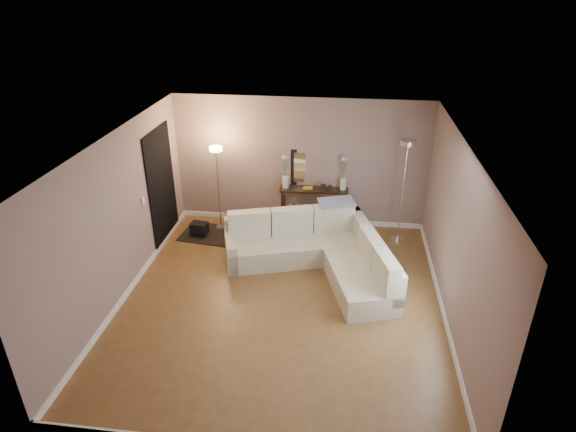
# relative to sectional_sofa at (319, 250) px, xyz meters

# --- Properties ---
(floor) EXTENTS (5.00, 5.50, 0.01)m
(floor) POSITION_rel_sectional_sofa_xyz_m (-0.51, -1.06, -0.33)
(floor) COLOR brown
(floor) RESTS_ON ground
(ceiling) EXTENTS (5.00, 5.50, 0.01)m
(ceiling) POSITION_rel_sectional_sofa_xyz_m (-0.51, -1.06, 2.28)
(ceiling) COLOR white
(ceiling) RESTS_ON ground
(wall_back) EXTENTS (5.00, 0.02, 2.60)m
(wall_back) POSITION_rel_sectional_sofa_xyz_m (-0.51, 1.70, 0.97)
(wall_back) COLOR gray
(wall_back) RESTS_ON ground
(wall_front) EXTENTS (5.00, 0.02, 2.60)m
(wall_front) POSITION_rel_sectional_sofa_xyz_m (-0.51, -3.82, 0.97)
(wall_front) COLOR gray
(wall_front) RESTS_ON ground
(wall_left) EXTENTS (0.02, 5.50, 2.60)m
(wall_left) POSITION_rel_sectional_sofa_xyz_m (-3.02, -1.06, 0.97)
(wall_left) COLOR gray
(wall_left) RESTS_ON ground
(wall_right) EXTENTS (0.02, 5.50, 2.60)m
(wall_right) POSITION_rel_sectional_sofa_xyz_m (2.00, -1.06, 0.97)
(wall_right) COLOR gray
(wall_right) RESTS_ON ground
(baseboard_back) EXTENTS (5.00, 0.03, 0.10)m
(baseboard_back) POSITION_rel_sectional_sofa_xyz_m (-0.51, 1.68, -0.28)
(baseboard_back) COLOR white
(baseboard_back) RESTS_ON ground
(baseboard_left) EXTENTS (0.03, 5.50, 0.10)m
(baseboard_left) POSITION_rel_sectional_sofa_xyz_m (-3.00, -1.06, -0.28)
(baseboard_left) COLOR white
(baseboard_left) RESTS_ON ground
(baseboard_right) EXTENTS (0.03, 5.50, 0.10)m
(baseboard_right) POSITION_rel_sectional_sofa_xyz_m (1.97, -1.06, -0.28)
(baseboard_right) COLOR white
(baseboard_right) RESTS_ON ground
(doorway) EXTENTS (0.02, 1.20, 2.20)m
(doorway) POSITION_rel_sectional_sofa_xyz_m (-2.99, 0.64, 0.77)
(doorway) COLOR black
(doorway) RESTS_ON ground
(switch_plate) EXTENTS (0.02, 0.08, 0.12)m
(switch_plate) POSITION_rel_sectional_sofa_xyz_m (-2.99, -0.21, 0.87)
(switch_plate) COLOR white
(switch_plate) RESTS_ON ground
(sectional_sofa) EXTENTS (3.12, 2.57, 0.89)m
(sectional_sofa) POSITION_rel_sectional_sofa_xyz_m (0.00, 0.00, 0.00)
(sectional_sofa) COLOR beige
(sectional_sofa) RESTS_ON floor
(throw_blanket) EXTENTS (0.73, 0.57, 0.08)m
(throw_blanket) POSITION_rel_sectional_sofa_xyz_m (0.25, 0.73, 0.61)
(throw_blanket) COLOR gray
(throw_blanket) RESTS_ON sectional_sofa
(console_table) EXTENTS (1.36, 0.42, 0.83)m
(console_table) POSITION_rel_sectional_sofa_xyz_m (-0.31, 1.55, 0.14)
(console_table) COLOR black
(console_table) RESTS_ON floor
(leaning_mirror) EXTENTS (0.96, 0.09, 0.75)m
(leaning_mirror) POSITION_rel_sectional_sofa_xyz_m (-0.23, 1.72, 0.87)
(leaning_mirror) COLOR black
(leaning_mirror) RESTS_ON console_table
(table_decor) EXTENTS (0.57, 0.13, 0.13)m
(table_decor) POSITION_rel_sectional_sofa_xyz_m (-0.22, 1.51, 0.52)
(table_decor) COLOR #C18B22
(table_decor) RESTS_ON console_table
(flower_vase_left) EXTENTS (0.16, 0.13, 0.71)m
(flower_vase_left) POSITION_rel_sectional_sofa_xyz_m (-0.79, 1.53, 0.79)
(flower_vase_left) COLOR silver
(flower_vase_left) RESTS_ON console_table
(flower_vase_right) EXTENTS (0.16, 0.13, 0.71)m
(flower_vase_right) POSITION_rel_sectional_sofa_xyz_m (0.35, 1.58, 0.79)
(flower_vase_right) COLOR silver
(flower_vase_right) RESTS_ON console_table
(floor_lamp_lit) EXTENTS (0.27, 0.27, 1.72)m
(floor_lamp_lit) POSITION_rel_sectional_sofa_xyz_m (-2.08, 1.23, 0.89)
(floor_lamp_lit) COLOR silver
(floor_lamp_lit) RESTS_ON floor
(floor_lamp_unlit) EXTENTS (0.33, 0.33, 2.02)m
(floor_lamp_unlit) POSITION_rel_sectional_sofa_xyz_m (1.45, 1.14, 1.10)
(floor_lamp_unlit) COLOR silver
(floor_lamp_unlit) RESTS_ON floor
(charcoal_rug) EXTENTS (1.22, 0.98, 0.01)m
(charcoal_rug) POSITION_rel_sectional_sofa_xyz_m (-2.21, 0.91, -0.32)
(charcoal_rug) COLOR black
(charcoal_rug) RESTS_ON floor
(black_bag) EXTENTS (0.34, 0.26, 0.21)m
(black_bag) POSITION_rel_sectional_sofa_xyz_m (-2.41, 0.84, -0.15)
(black_bag) COLOR black
(black_bag) RESTS_ON charcoal_rug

